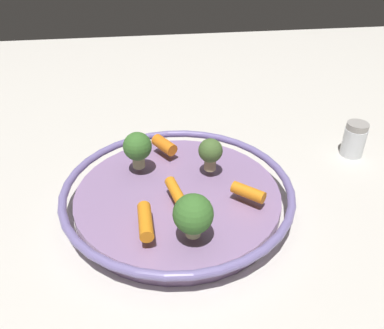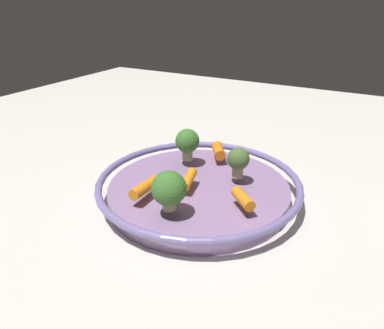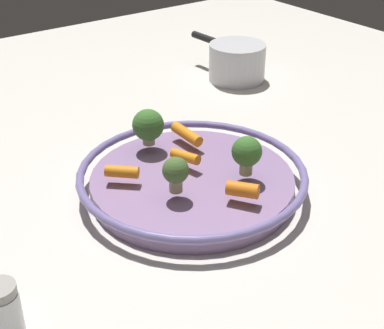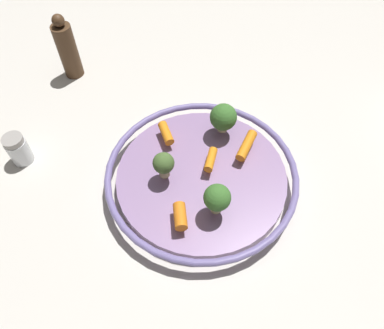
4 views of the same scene
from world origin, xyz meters
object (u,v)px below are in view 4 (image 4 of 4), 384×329
object	(u,v)px
baby_carrot_left	(247,145)
baby_carrot_center	(166,133)
broccoli_floret_mid	(217,198)
pepper_mill	(67,49)
baby_carrot_near_rim	(211,159)
broccoli_floret_small	(164,164)
baby_carrot_right	(180,216)
salt_shaker	(18,149)
broccoli_floret_edge	(223,117)
serving_bowl	(201,177)

from	to	relation	value
baby_carrot_left	baby_carrot_center	xyz separation A→B (m)	(0.15, 0.04, -0.00)
broccoli_floret_mid	pepper_mill	bearing A→B (deg)	-23.57
baby_carrot_near_rim	broccoli_floret_small	distance (m)	0.09
baby_carrot_near_rim	pepper_mill	world-z (taller)	pepper_mill
baby_carrot_center	broccoli_floret_small	distance (m)	0.09
baby_carrot_left	baby_carrot_right	distance (m)	0.19
salt_shaker	baby_carrot_center	bearing A→B (deg)	-147.73
baby_carrot_near_rim	salt_shaker	distance (m)	0.37
baby_carrot_near_rim	broccoli_floret_edge	distance (m)	0.09
baby_carrot_left	serving_bowl	bearing A→B (deg)	58.86
broccoli_floret_mid	baby_carrot_near_rim	bearing A→B (deg)	-59.15
broccoli_floret_mid	pepper_mill	distance (m)	0.50
serving_bowl	baby_carrot_center	distance (m)	0.11
baby_carrot_left	broccoli_floret_small	distance (m)	0.16
baby_carrot_near_rim	pepper_mill	xyz separation A→B (m)	(0.41, -0.12, 0.02)
salt_shaker	broccoli_floret_mid	bearing A→B (deg)	-172.71
baby_carrot_near_rim	salt_shaker	xyz separation A→B (m)	(0.34, 0.13, -0.02)
broccoli_floret_small	salt_shaker	xyz separation A→B (m)	(0.28, 0.07, -0.04)
baby_carrot_center	serving_bowl	bearing A→B (deg)	156.46
broccoli_floret_edge	salt_shaker	size ratio (longest dim) A/B	0.92
broccoli_floret_mid	baby_carrot_left	bearing A→B (deg)	-88.09
baby_carrot_left	broccoli_floret_mid	xyz separation A→B (m)	(-0.00, 0.14, 0.03)
baby_carrot_right	broccoli_floret_edge	size ratio (longest dim) A/B	0.75
serving_bowl	baby_carrot_near_rim	distance (m)	0.04
broccoli_floret_small	baby_carrot_center	bearing A→B (deg)	-62.23
baby_carrot_right	broccoli_floret_small	size ratio (longest dim) A/B	0.84
baby_carrot_near_rim	broccoli_floret_mid	xyz separation A→B (m)	(-0.05, 0.08, 0.03)
serving_bowl	broccoli_floret_small	xyz separation A→B (m)	(0.06, 0.04, 0.05)
baby_carrot_right	salt_shaker	distance (m)	0.35
serving_bowl	baby_carrot_left	xyz separation A→B (m)	(-0.05, -0.08, 0.03)
baby_carrot_center	pepper_mill	size ratio (longest dim) A/B	0.32
serving_bowl	pepper_mill	size ratio (longest dim) A/B	2.29
broccoli_floret_small	baby_carrot_left	bearing A→B (deg)	-131.40
baby_carrot_near_rim	broccoli_floret_small	size ratio (longest dim) A/B	0.95
broccoli_floret_small	baby_carrot_right	bearing A→B (deg)	135.52
serving_bowl	baby_carrot_left	size ratio (longest dim) A/B	5.41
serving_bowl	pepper_mill	world-z (taller)	pepper_mill
baby_carrot_center	salt_shaker	xyz separation A→B (m)	(0.24, 0.15, -0.02)
salt_shaker	baby_carrot_left	bearing A→B (deg)	-153.50
baby_carrot_center	broccoli_floret_edge	xyz separation A→B (m)	(-0.09, -0.07, 0.02)
broccoli_floret_edge	baby_carrot_right	bearing A→B (deg)	95.46
baby_carrot_near_rim	baby_carrot_right	distance (m)	0.13
broccoli_floret_small	broccoli_floret_mid	distance (m)	0.11
baby_carrot_center	pepper_mill	bearing A→B (deg)	-18.01
baby_carrot_center	broccoli_floret_small	world-z (taller)	broccoli_floret_small
baby_carrot_center	salt_shaker	bearing A→B (deg)	32.27
serving_bowl	broccoli_floret_edge	bearing A→B (deg)	-85.45
broccoli_floret_mid	broccoli_floret_edge	bearing A→B (deg)	-68.85
baby_carrot_near_rim	broccoli_floret_edge	bearing A→B (deg)	-80.23
baby_carrot_right	salt_shaker	world-z (taller)	salt_shaker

